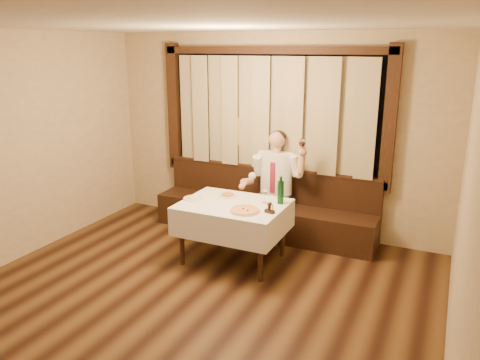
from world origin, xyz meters
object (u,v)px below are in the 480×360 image
at_px(dining_table, 233,211).
at_px(green_bottle, 281,192).
at_px(banquette, 264,212).
at_px(pizza, 245,210).
at_px(pasta_red, 228,194).
at_px(pasta_cream, 193,196).
at_px(seated_man, 275,178).
at_px(cruet_caddy, 270,209).

xyz_separation_m(dining_table, green_bottle, (0.53, 0.24, 0.25)).
bearing_deg(banquette, pizza, -78.43).
bearing_deg(green_bottle, dining_table, -155.91).
height_order(pasta_red, pasta_cream, pasta_red).
bearing_deg(seated_man, banquette, 153.63).
relative_size(banquette, pasta_cream, 13.06).
bearing_deg(pasta_red, cruet_caddy, -26.05).
bearing_deg(pizza, banquette, 101.57).
distance_m(dining_table, green_bottle, 0.63).
bearing_deg(dining_table, banquette, 90.00).
distance_m(pizza, pasta_cream, 0.80).
height_order(banquette, pasta_red, banquette).
xyz_separation_m(pizza, cruet_caddy, (0.28, 0.08, 0.03)).
bearing_deg(green_bottle, pizza, -121.31).
bearing_deg(dining_table, green_bottle, 24.09).
height_order(dining_table, pasta_red, pasta_red).
bearing_deg(pasta_red, seated_man, 62.69).
relative_size(dining_table, seated_man, 0.85).
xyz_separation_m(banquette, pizza, (0.25, -1.24, 0.46)).
bearing_deg(dining_table, pizza, -40.13).
relative_size(dining_table, pizza, 3.55).
bearing_deg(green_bottle, banquette, 123.73).
bearing_deg(cruet_caddy, seated_man, 124.12).
xyz_separation_m(green_bottle, seated_man, (-0.34, 0.70, -0.04)).
relative_size(pizza, seated_man, 0.24).
bearing_deg(dining_table, seated_man, 78.83).
xyz_separation_m(dining_table, pasta_cream, (-0.53, -0.06, 0.14)).
distance_m(dining_table, cruet_caddy, 0.57).
bearing_deg(cruet_caddy, green_bottle, 106.68).
bearing_deg(pasta_red, green_bottle, 1.30).
distance_m(dining_table, pasta_cream, 0.55).
height_order(pizza, seated_man, seated_man).
height_order(pasta_cream, green_bottle, green_bottle).
height_order(dining_table, pizza, pizza).
bearing_deg(pasta_red, pizza, -44.70).
height_order(pizza, green_bottle, green_bottle).
distance_m(cruet_caddy, seated_man, 1.12).
xyz_separation_m(pasta_cream, green_bottle, (1.06, 0.29, 0.11)).
bearing_deg(cruet_caddy, pizza, -147.11).
xyz_separation_m(banquette, pasta_red, (-0.18, -0.80, 0.48)).
bearing_deg(seated_man, pizza, -86.55).
height_order(dining_table, pasta_cream, pasta_cream).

